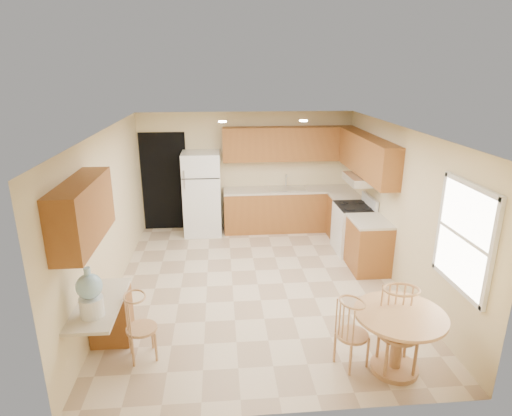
{
  "coord_description": "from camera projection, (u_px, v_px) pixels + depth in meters",
  "views": [
    {
      "loc": [
        -0.57,
        -6.2,
        3.36
      ],
      "look_at": [
        -0.0,
        0.3,
        1.21
      ],
      "focal_mm": 30.0,
      "sensor_mm": 36.0,
      "label": 1
    }
  ],
  "objects": [
    {
      "name": "desk_pedestal",
      "position": [
        111.0,
        315.0,
        5.44
      ],
      "size": [
        0.48,
        0.42,
        0.72
      ],
      "primitive_type": "cube",
      "color": "#9D5D28",
      "rests_on": "floor"
    },
    {
      "name": "counter_right_a",
      "position": [
        346.0,
        197.0,
        8.6
      ],
      "size": [
        0.63,
        0.59,
        0.04
      ],
      "primitive_type": "cube",
      "color": "beige",
      "rests_on": "base_cab_right_a"
    },
    {
      "name": "base_cab_back",
      "position": [
        288.0,
        210.0,
        9.22
      ],
      "size": [
        2.75,
        0.6,
        0.87
      ],
      "primitive_type": "cube",
      "color": "#9D5D28",
      "rests_on": "floor"
    },
    {
      "name": "sink",
      "position": [
        287.0,
        189.0,
        9.07
      ],
      "size": [
        0.78,
        0.44,
        0.01
      ],
      "primitive_type": "cube",
      "color": "silver",
      "rests_on": "counter_back"
    },
    {
      "name": "water_crock",
      "position": [
        90.0,
        294.0,
        4.61
      ],
      "size": [
        0.28,
        0.28,
        0.58
      ],
      "color": "white",
      "rests_on": "desk_top"
    },
    {
      "name": "doorway",
      "position": [
        164.0,
        182.0,
        9.08
      ],
      "size": [
        0.9,
        0.02,
        2.1
      ],
      "primitive_type": "cube",
      "color": "black",
      "rests_on": "floor"
    },
    {
      "name": "wall_back",
      "position": [
        246.0,
        171.0,
        9.18
      ],
      "size": [
        4.5,
        0.02,
        2.5
      ],
      "primitive_type": "cube",
      "color": "beige",
      "rests_on": "floor"
    },
    {
      "name": "wall_left",
      "position": [
        108.0,
        216.0,
        6.39
      ],
      "size": [
        0.02,
        5.5,
        2.5
      ],
      "primitive_type": "cube",
      "color": "beige",
      "rests_on": "floor"
    },
    {
      "name": "counter_right_b",
      "position": [
        370.0,
        221.0,
        7.22
      ],
      "size": [
        0.63,
        0.8,
        0.04
      ],
      "primitive_type": "cube",
      "color": "beige",
      "rests_on": "base_cab_right_b"
    },
    {
      "name": "wall_right",
      "position": [
        399.0,
        208.0,
        6.76
      ],
      "size": [
        0.02,
        5.5,
        2.5
      ],
      "primitive_type": "cube",
      "color": "beige",
      "rests_on": "floor"
    },
    {
      "name": "can_light_b",
      "position": [
        303.0,
        121.0,
        7.4
      ],
      "size": [
        0.14,
        0.14,
        0.02
      ],
      "primitive_type": "cylinder",
      "color": "white",
      "rests_on": "ceiling"
    },
    {
      "name": "window",
      "position": [
        465.0,
        237.0,
        4.93
      ],
      "size": [
        0.06,
        1.12,
        1.3
      ],
      "color": "white",
      "rests_on": "wall_right"
    },
    {
      "name": "dining_table",
      "position": [
        398.0,
        333.0,
        4.84
      ],
      "size": [
        1.02,
        1.02,
        0.76
      ],
      "rotation": [
        0.0,
        0.0,
        -0.14
      ],
      "color": "tan",
      "rests_on": "floor"
    },
    {
      "name": "chair_table_b",
      "position": [
        403.0,
        329.0,
        4.71
      ],
      "size": [
        0.45,
        0.45,
        1.02
      ],
      "rotation": [
        0.0,
        0.0,
        3.05
      ],
      "color": "tan",
      "rests_on": "floor"
    },
    {
      "name": "base_cab_right_b",
      "position": [
        368.0,
        246.0,
        7.37
      ],
      "size": [
        0.6,
        0.8,
        0.87
      ],
      "primitive_type": "cube",
      "color": "#9D5D28",
      "rests_on": "floor"
    },
    {
      "name": "chair_table_a",
      "position": [
        355.0,
        330.0,
        4.86
      ],
      "size": [
        0.38,
        0.48,
        0.85
      ],
      "rotation": [
        0.0,
        0.0,
        -1.12
      ],
      "color": "tan",
      "rests_on": "floor"
    },
    {
      "name": "counter_back",
      "position": [
        288.0,
        190.0,
        9.08
      ],
      "size": [
        2.75,
        0.63,
        0.04
      ],
      "primitive_type": "cube",
      "color": "beige",
      "rests_on": "base_cab_back"
    },
    {
      "name": "stove",
      "position": [
        353.0,
        228.0,
        8.09
      ],
      "size": [
        0.65,
        0.76,
        1.09
      ],
      "color": "white",
      "rests_on": "floor"
    },
    {
      "name": "desk_top",
      "position": [
        100.0,
        304.0,
        4.96
      ],
      "size": [
        0.5,
        1.2,
        0.04
      ],
      "primitive_type": "cube",
      "color": "beige",
      "rests_on": "desk_pedestal"
    },
    {
      "name": "upper_cab_left",
      "position": [
        83.0,
        212.0,
        4.7
      ],
      "size": [
        0.33,
        1.4,
        0.7
      ],
      "primitive_type": "cube",
      "color": "#9D5D28",
      "rests_on": "wall_left"
    },
    {
      "name": "can_light_a",
      "position": [
        222.0,
        122.0,
        7.28
      ],
      "size": [
        0.14,
        0.14,
        0.02
      ],
      "primitive_type": "cylinder",
      "color": "white",
      "rests_on": "ceiling"
    },
    {
      "name": "upper_cab_right",
      "position": [
        367.0,
        156.0,
        7.7
      ],
      "size": [
        0.33,
        2.42,
        0.7
      ],
      "primitive_type": "cube",
      "color": "#9D5D28",
      "rests_on": "wall_right"
    },
    {
      "name": "base_cab_right_a",
      "position": [
        344.0,
        218.0,
        8.74
      ],
      "size": [
        0.6,
        0.59,
        0.87
      ],
      "primitive_type": "cube",
      "color": "#9D5D28",
      "rests_on": "floor"
    },
    {
      "name": "upper_cab_back",
      "position": [
        289.0,
        144.0,
        8.9
      ],
      "size": [
        2.75,
        0.33,
        0.7
      ],
      "primitive_type": "cube",
      "color": "#9D5D28",
      "rests_on": "wall_back"
    },
    {
      "name": "range_hood",
      "position": [
        361.0,
        179.0,
        7.8
      ],
      "size": [
        0.5,
        0.76,
        0.14
      ],
      "primitive_type": "cube",
      "color": "silver",
      "rests_on": "upper_cab_right"
    },
    {
      "name": "floor",
      "position": [
        258.0,
        284.0,
        6.97
      ],
      "size": [
        5.5,
        5.5,
        0.0
      ],
      "primitive_type": "plane",
      "color": "beige",
      "rests_on": "ground"
    },
    {
      "name": "chair_desk",
      "position": [
        140.0,
        324.0,
        4.99
      ],
      "size": [
        0.37,
        0.48,
        0.84
      ],
      "rotation": [
        0.0,
        0.0,
        -1.28
      ],
      "color": "tan",
      "rests_on": "floor"
    },
    {
      "name": "refrigerator",
      "position": [
        202.0,
        194.0,
        8.89
      ],
      "size": [
        0.77,
        0.74,
        1.74
      ],
      "color": "white",
      "rests_on": "floor"
    },
    {
      "name": "wall_front",
      "position": [
        285.0,
        306.0,
        3.97
      ],
      "size": [
        4.5,
        0.02,
        2.5
      ],
      "primitive_type": "cube",
      "color": "beige",
      "rests_on": "floor"
    },
    {
      "name": "ceiling",
      "position": [
        258.0,
        130.0,
        6.18
      ],
      "size": [
        4.5,
        5.5,
        0.02
      ],
      "primitive_type": "cube",
      "color": "white",
      "rests_on": "wall_back"
    }
  ]
}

